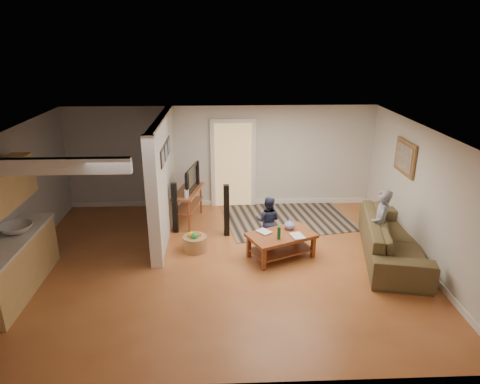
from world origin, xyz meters
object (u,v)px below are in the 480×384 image
sofa (391,257)px  tv_console (189,193)px  speaker_right (175,208)px  speaker_left (226,210)px  child (376,257)px  coffee_table (282,239)px  toddler (267,244)px  toy_basket (195,243)px

sofa → tv_console: (-4.04, 1.84, 0.70)m
sofa → speaker_right: speaker_right is taller
speaker_left → child: size_ratio=0.83×
coffee_table → tv_console: tv_console is taller
sofa → speaker_right: size_ratio=2.36×
coffee_table → toddler: bearing=111.7°
tv_console → speaker_left: bearing=-29.6°
speaker_right → child: size_ratio=0.81×
child → toddler: 2.16m
sofa → child: size_ratio=1.92×
speaker_right → toddler: bearing=-15.7°
sofa → toddler: bearing=87.4°
sofa → toddler: size_ratio=2.57×
speaker_right → toddler: 2.13m
tv_console → coffee_table: bearing=-30.7°
speaker_right → toy_basket: (0.47, -0.88, -0.39)m
speaker_left → toddler: 1.11m
speaker_right → tv_console: bearing=67.2°
child → toddler: child is taller
sofa → toy_basket: 3.86m
coffee_table → toddler: (-0.21, 0.54, -0.38)m
coffee_table → toddler: 0.69m
toy_basket → sofa: bearing=-6.2°
sofa → tv_console: bearing=78.1°
coffee_table → child: (1.84, -0.12, -0.38)m
toy_basket → child: size_ratio=0.34×
sofa → speaker_left: speaker_left is taller
sofa → toddler: toddler is taller
sofa → speaker_right: 4.53m
coffee_table → toddler: size_ratio=1.39×
sofa → speaker_left: bearing=83.7°
speaker_left → toddler: size_ratio=1.11×
tv_console → toddler: 2.18m
coffee_table → speaker_right: bearing=151.1°
sofa → toy_basket: toy_basket is taller
toy_basket → child: child is taller
tv_console → toy_basket: (0.21, -1.42, -0.52)m
sofa → coffee_table: size_ratio=1.86×
tv_console → speaker_right: speaker_right is taller
speaker_left → toy_basket: bearing=-138.0°
speaker_left → child: bearing=-25.8°
coffee_table → speaker_left: speaker_left is taller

